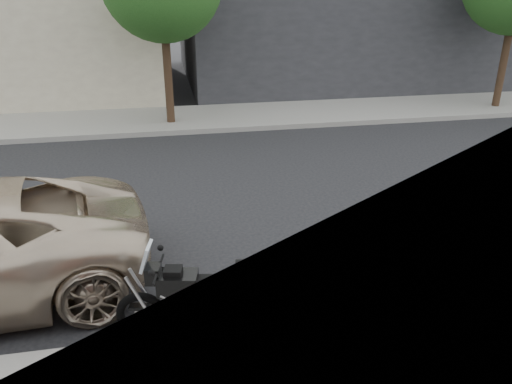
# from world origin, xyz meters

# --- Properties ---
(ground) EXTENTS (120.00, 120.00, 0.00)m
(ground) POSITION_xyz_m (0.00, 0.00, 0.00)
(ground) COLOR black
(ground) RESTS_ON ground
(far_sidewalk) EXTENTS (44.00, 3.00, 0.15)m
(far_sidewalk) POSITION_xyz_m (0.00, -6.50, 0.07)
(far_sidewalk) COLOR gray
(far_sidewalk) RESTS_ON ground
(motorcycle) EXTENTS (2.05, 0.74, 1.31)m
(motorcycle) POSITION_xyz_m (1.86, 3.91, 0.56)
(motorcycle) COLOR black
(motorcycle) RESTS_ON ground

